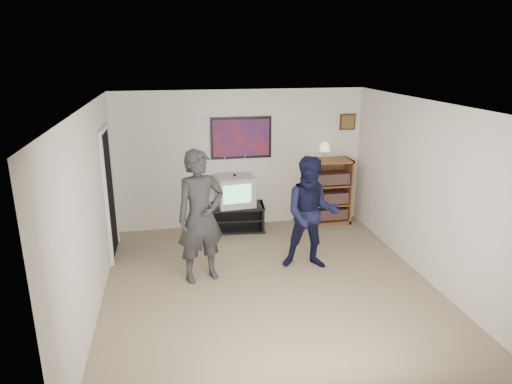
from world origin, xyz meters
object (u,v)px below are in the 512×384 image
object	(u,v)px
media_stand	(238,217)
person_short	(311,214)
bookshelf	(330,191)
crt_television	(235,191)
person_tall	(201,217)

from	to	relation	value
media_stand	person_short	world-z (taller)	person_short
bookshelf	person_short	bearing A→B (deg)	-117.94
crt_television	bookshelf	size ratio (longest dim) A/B	0.52
bookshelf	person_short	distance (m)	1.99
media_stand	crt_television	xyz separation A→B (m)	(-0.04, 0.00, 0.51)
media_stand	bookshelf	world-z (taller)	bookshelf
crt_television	bookshelf	xyz separation A→B (m)	(1.81, 0.05, -0.14)
person_tall	media_stand	bearing A→B (deg)	48.97
bookshelf	person_tall	distance (m)	3.15
crt_television	person_tall	xyz separation A→B (m)	(-0.74, -1.76, 0.20)
media_stand	person_tall	size ratio (longest dim) A/B	0.53
crt_television	bookshelf	distance (m)	1.82
crt_television	person_short	bearing A→B (deg)	-68.18
person_short	bookshelf	bearing A→B (deg)	74.57
media_stand	person_short	bearing A→B (deg)	-57.89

